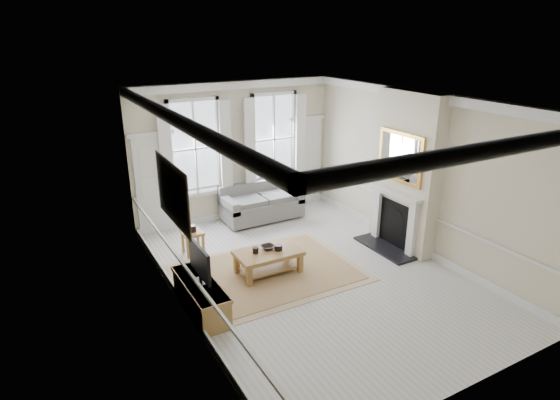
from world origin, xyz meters
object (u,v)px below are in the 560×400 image
side_table (193,236)px  coffee_table (268,255)px  tv_stand (201,297)px  sofa (261,204)px

side_table → coffee_table: size_ratio=0.40×
side_table → tv_stand: size_ratio=0.33×
sofa → tv_stand: size_ratio=1.29×
sofa → tv_stand: bearing=-130.7°
tv_stand → sofa: bearing=49.3°
sofa → side_table: 2.42m
sofa → side_table: sofa is taller
tv_stand → side_table: bearing=74.3°
side_table → tv_stand: bearing=-105.7°
sofa → coffee_table: sofa is taller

